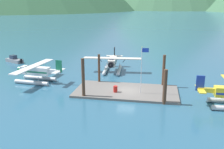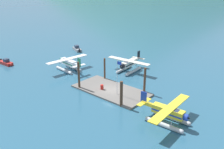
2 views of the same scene
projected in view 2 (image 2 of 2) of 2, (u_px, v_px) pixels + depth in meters
The scene contains 13 objects.
ground_plane at pixel (111, 91), 47.20m from camera, with size 1200.00×1200.00×0.00m, color #285670.
dock_platform at pixel (111, 90), 47.14m from camera, with size 14.41×7.22×0.30m, color #66605B.
piling_near_left at pixel (79, 76), 47.27m from camera, with size 0.43×0.43×5.36m, color #4C3323.
piling_near_right at pixel (121, 94), 40.78m from camera, with size 0.49×0.49×4.47m, color #4C3323.
piling_far_left at pixel (105, 69), 51.62m from camera, with size 0.37×0.37×4.66m, color #4C3323.
piling_far_right at pixel (145, 81), 45.57m from camera, with size 0.42×0.42×4.90m, color #4C3323.
flagpole at pixel (118, 74), 43.77m from camera, with size 0.95×0.10×6.42m.
fuel_drum at pixel (102, 87), 47.07m from camera, with size 0.62×0.62×0.88m.
seaplane_yellow_stbd_aft at pixel (168, 114), 36.23m from camera, with size 7.98×10.45×3.84m.
seaplane_cream_bow_left at pixel (129, 65), 56.47m from camera, with size 10.48×7.97×3.84m.
seaplane_white_port_fwd at pixel (68, 64), 57.18m from camera, with size 7.96×10.49×3.84m.
boat_grey_open_west at pixel (77, 49), 73.25m from camera, with size 4.59×3.04×1.50m.
boat_red_open_sw at pixel (6, 63), 61.38m from camera, with size 4.89×1.69×1.50m.
Camera 2 is at (28.26, -32.27, 19.93)m, focal length 40.29 mm.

